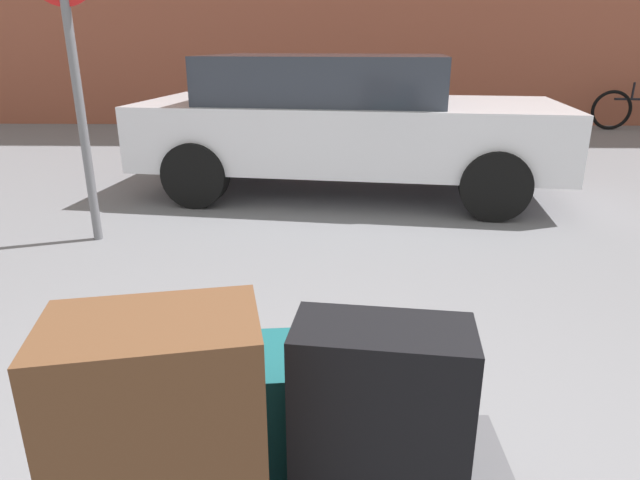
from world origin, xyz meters
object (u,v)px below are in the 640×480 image
object	(u,v)px
suitcase_black_front_right	(379,433)
bollard_kerb_near	(481,125)
no_parking_sign	(73,60)
duffel_bag_teal_center	(295,402)
suitcase_brown_stacked_top	(165,461)
parked_car	(344,121)
bollard_kerb_mid	(557,125)

from	to	relation	value
suitcase_black_front_right	bollard_kerb_near	bearing A→B (deg)	80.96
suitcase_black_front_right	no_parking_sign	world-z (taller)	no_parking_sign
duffel_bag_teal_center	suitcase_brown_stacked_top	xyz separation A→B (m)	(-0.25, -0.45, 0.17)
bollard_kerb_near	no_parking_sign	xyz separation A→B (m)	(-4.33, -4.75, 1.13)
bollard_kerb_near	duffel_bag_teal_center	bearing A→B (deg)	-108.09
parked_car	bollard_kerb_near	size ratio (longest dim) A/B	7.77
bollard_kerb_near	no_parking_sign	size ratio (longest dim) A/B	0.25
parked_car	suitcase_black_front_right	bearing A→B (deg)	-89.96
suitcase_brown_stacked_top	parked_car	bearing A→B (deg)	72.42
suitcase_black_front_right	no_parking_sign	bearing A→B (deg)	129.91
duffel_bag_teal_center	no_parking_sign	distance (m)	3.54
duffel_bag_teal_center	bollard_kerb_near	world-z (taller)	duffel_bag_teal_center
duffel_bag_teal_center	bollard_kerb_mid	world-z (taller)	duffel_bag_teal_center
parked_car	no_parking_sign	bearing A→B (deg)	-141.22
bollard_kerb_mid	no_parking_sign	size ratio (longest dim) A/B	0.25
suitcase_black_front_right	parked_car	distance (m)	4.83
duffel_bag_teal_center	bollard_kerb_mid	xyz separation A→B (m)	(3.71, 7.65, -0.22)
parked_car	bollard_kerb_near	bearing A→B (deg)	53.71
suitcase_black_front_right	suitcase_brown_stacked_top	world-z (taller)	suitcase_brown_stacked_top
parked_car	bollard_kerb_mid	bearing A→B (deg)	41.62
parked_car	bollard_kerb_mid	size ratio (longest dim) A/B	7.77
duffel_bag_teal_center	parked_car	xyz separation A→B (m)	(0.22, 4.55, 0.25)
suitcase_black_front_right	bollard_kerb_near	distance (m)	8.25
suitcase_black_front_right	parked_car	size ratio (longest dim) A/B	0.13
parked_car	bollard_kerb_mid	xyz separation A→B (m)	(3.48, 3.10, -0.47)
no_parking_sign	bollard_kerb_mid	bearing A→B (deg)	40.59
duffel_bag_teal_center	no_parking_sign	xyz separation A→B (m)	(-1.83, 2.90, 0.90)
parked_car	no_parking_sign	size ratio (longest dim) A/B	1.97
suitcase_brown_stacked_top	bollard_kerb_near	xyz separation A→B (m)	(2.75, 8.09, -0.39)
suitcase_brown_stacked_top	bollard_kerb_mid	xyz separation A→B (m)	(3.96, 8.09, -0.39)
duffel_bag_teal_center	no_parking_sign	world-z (taller)	no_parking_sign
suitcase_black_front_right	parked_car	xyz separation A→B (m)	(-0.00, 4.83, 0.13)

